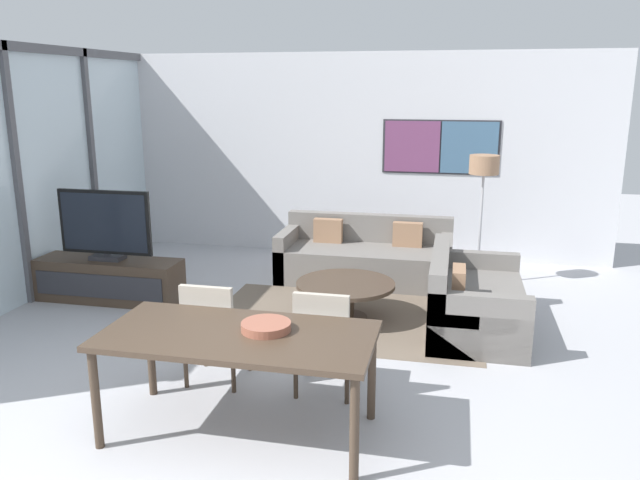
{
  "coord_description": "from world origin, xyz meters",
  "views": [
    {
      "loc": [
        1.52,
        -2.91,
        2.35
      ],
      "look_at": [
        0.3,
        2.61,
        0.95
      ],
      "focal_mm": 35.0,
      "sensor_mm": 36.0,
      "label": 1
    }
  ],
  "objects_px": {
    "dining_chair_left": "(214,325)",
    "floor_lamp": "(484,175)",
    "television": "(105,226)",
    "dining_table": "(238,342)",
    "tv_console": "(110,280)",
    "fruit_bowl": "(266,326)",
    "dining_chair_centre": "(325,334)",
    "sofa_main": "(366,258)",
    "coffee_table": "(345,291)",
    "sofa_side": "(468,303)"
  },
  "relations": [
    {
      "from": "floor_lamp",
      "to": "dining_chair_centre",
      "type": "bearing_deg",
      "value": -111.75
    },
    {
      "from": "dining_table",
      "to": "fruit_bowl",
      "type": "height_order",
      "value": "fruit_bowl"
    },
    {
      "from": "television",
      "to": "dining_table",
      "type": "height_order",
      "value": "television"
    },
    {
      "from": "dining_table",
      "to": "fruit_bowl",
      "type": "distance_m",
      "value": 0.22
    },
    {
      "from": "dining_chair_centre",
      "to": "sofa_main",
      "type": "bearing_deg",
      "value": 92.37
    },
    {
      "from": "floor_lamp",
      "to": "television",
      "type": "bearing_deg",
      "value": -160.07
    },
    {
      "from": "tv_console",
      "to": "floor_lamp",
      "type": "relative_size",
      "value": 1.04
    },
    {
      "from": "sofa_main",
      "to": "sofa_side",
      "type": "distance_m",
      "value": 1.87
    },
    {
      "from": "tv_console",
      "to": "television",
      "type": "height_order",
      "value": "television"
    },
    {
      "from": "tv_console",
      "to": "floor_lamp",
      "type": "height_order",
      "value": "floor_lamp"
    },
    {
      "from": "dining_table",
      "to": "sofa_main",
      "type": "bearing_deg",
      "value": 85.02
    },
    {
      "from": "dining_table",
      "to": "dining_chair_centre",
      "type": "xyz_separation_m",
      "value": [
        0.45,
        0.68,
        -0.17
      ]
    },
    {
      "from": "sofa_main",
      "to": "dining_chair_left",
      "type": "distance_m",
      "value": 3.16
    },
    {
      "from": "sofa_side",
      "to": "dining_chair_left",
      "type": "relative_size",
      "value": 1.85
    },
    {
      "from": "tv_console",
      "to": "television",
      "type": "bearing_deg",
      "value": 90.0
    },
    {
      "from": "sofa_side",
      "to": "dining_table",
      "type": "height_order",
      "value": "sofa_side"
    },
    {
      "from": "dining_table",
      "to": "television",
      "type": "bearing_deg",
      "value": 135.65
    },
    {
      "from": "sofa_main",
      "to": "fruit_bowl",
      "type": "distance_m",
      "value": 3.68
    },
    {
      "from": "sofa_main",
      "to": "dining_chair_centre",
      "type": "xyz_separation_m",
      "value": [
        0.13,
        -3.04,
        0.23
      ]
    },
    {
      "from": "dining_chair_centre",
      "to": "fruit_bowl",
      "type": "relative_size",
      "value": 2.54
    },
    {
      "from": "dining_table",
      "to": "floor_lamp",
      "type": "bearing_deg",
      "value": 65.94
    },
    {
      "from": "tv_console",
      "to": "dining_chair_centre",
      "type": "distance_m",
      "value": 3.26
    },
    {
      "from": "coffee_table",
      "to": "dining_table",
      "type": "height_order",
      "value": "dining_table"
    },
    {
      "from": "television",
      "to": "dining_table",
      "type": "xyz_separation_m",
      "value": [
        2.36,
        -2.31,
        -0.19
      ]
    },
    {
      "from": "fruit_bowl",
      "to": "floor_lamp",
      "type": "relative_size",
      "value": 0.22
    },
    {
      "from": "dining_table",
      "to": "coffee_table",
      "type": "bearing_deg",
      "value": 81.97
    },
    {
      "from": "dining_table",
      "to": "dining_chair_left",
      "type": "bearing_deg",
      "value": 124.04
    },
    {
      "from": "dining_chair_centre",
      "to": "dining_chair_left",
      "type": "bearing_deg",
      "value": -179.09
    },
    {
      "from": "television",
      "to": "dining_chair_left",
      "type": "distance_m",
      "value": 2.54
    },
    {
      "from": "coffee_table",
      "to": "fruit_bowl",
      "type": "distance_m",
      "value": 2.27
    },
    {
      "from": "television",
      "to": "coffee_table",
      "type": "bearing_deg",
      "value": -0.13
    },
    {
      "from": "dining_chair_left",
      "to": "fruit_bowl",
      "type": "xyz_separation_m",
      "value": [
        0.62,
        -0.59,
        0.28
      ]
    },
    {
      "from": "dining_chair_centre",
      "to": "tv_console",
      "type": "bearing_deg",
      "value": 149.97
    },
    {
      "from": "sofa_main",
      "to": "dining_table",
      "type": "height_order",
      "value": "sofa_main"
    },
    {
      "from": "television",
      "to": "fruit_bowl",
      "type": "distance_m",
      "value": 3.37
    },
    {
      "from": "dining_chair_left",
      "to": "floor_lamp",
      "type": "relative_size",
      "value": 0.55
    },
    {
      "from": "coffee_table",
      "to": "dining_chair_centre",
      "type": "distance_m",
      "value": 1.64
    },
    {
      "from": "tv_console",
      "to": "floor_lamp",
      "type": "distance_m",
      "value": 4.44
    },
    {
      "from": "coffee_table",
      "to": "dining_chair_left",
      "type": "distance_m",
      "value": 1.82
    },
    {
      "from": "sofa_main",
      "to": "fruit_bowl",
      "type": "height_order",
      "value": "fruit_bowl"
    },
    {
      "from": "television",
      "to": "sofa_main",
      "type": "height_order",
      "value": "television"
    },
    {
      "from": "sofa_main",
      "to": "fruit_bowl",
      "type": "relative_size",
      "value": 6.18
    },
    {
      "from": "tv_console",
      "to": "dining_table",
      "type": "relative_size",
      "value": 0.89
    },
    {
      "from": "tv_console",
      "to": "sofa_main",
      "type": "relative_size",
      "value": 0.78
    },
    {
      "from": "dining_table",
      "to": "dining_chair_centre",
      "type": "height_order",
      "value": "dining_chair_centre"
    },
    {
      "from": "fruit_bowl",
      "to": "floor_lamp",
      "type": "xyz_separation_m",
      "value": [
        1.51,
        3.69,
        0.56
      ]
    },
    {
      "from": "fruit_bowl",
      "to": "coffee_table",
      "type": "bearing_deg",
      "value": 86.08
    },
    {
      "from": "television",
      "to": "coffee_table",
      "type": "relative_size",
      "value": 1.06
    },
    {
      "from": "tv_console",
      "to": "fruit_bowl",
      "type": "height_order",
      "value": "fruit_bowl"
    },
    {
      "from": "tv_console",
      "to": "dining_chair_centre",
      "type": "xyz_separation_m",
      "value": [
        2.81,
        -1.62,
        0.26
      ]
    }
  ]
}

